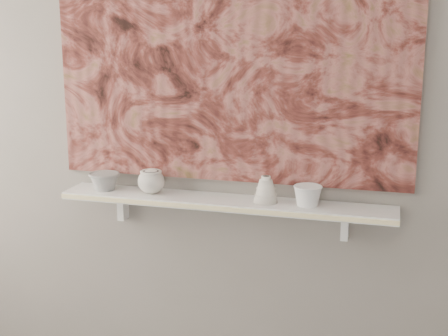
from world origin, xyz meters
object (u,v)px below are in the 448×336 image
(painting, at_px, (230,48))
(cup_cream, at_px, (151,181))
(bowl_white, at_px, (308,195))
(bell_vessel, at_px, (266,189))
(shelf, at_px, (225,202))
(bowl_grey, at_px, (104,181))

(painting, relative_size, cup_cream, 13.14)
(painting, distance_m, bowl_white, 0.67)
(painting, distance_m, bell_vessel, 0.59)
(shelf, bearing_deg, bell_vessel, 0.00)
(bowl_grey, xyz_separation_m, bowl_white, (0.88, 0.00, 0.00))
(bell_vessel, relative_size, bowl_white, 0.96)
(bell_vessel, bearing_deg, shelf, 180.00)
(bowl_grey, bearing_deg, painting, 8.45)
(bell_vessel, bearing_deg, cup_cream, 180.00)
(bell_vessel, bearing_deg, painting, 155.02)
(cup_cream, bearing_deg, shelf, 0.00)
(bowl_white, bearing_deg, bowl_grey, 180.00)
(painting, bearing_deg, cup_cream, -166.03)
(shelf, xyz_separation_m, bell_vessel, (0.17, 0.00, 0.07))
(cup_cream, height_order, bowl_white, cup_cream)
(painting, bearing_deg, bell_vessel, -24.98)
(painting, bearing_deg, bowl_grey, -171.55)
(bowl_white, bearing_deg, bell_vessel, 180.00)
(shelf, bearing_deg, bowl_grey, 180.00)
(shelf, distance_m, bowl_white, 0.35)
(shelf, relative_size, bell_vessel, 12.81)
(bell_vessel, height_order, bowl_white, bell_vessel)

